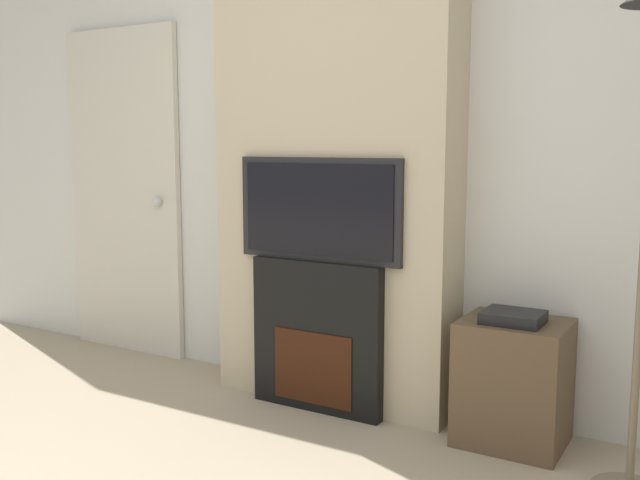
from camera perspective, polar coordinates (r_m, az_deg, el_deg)
The scene contains 6 objects.
wall_back at distance 3.69m, azimuth 2.57°, elevation 8.39°, with size 6.00×0.06×2.70m.
chimney_breast at distance 3.53m, azimuth 1.21°, elevation 8.43°, with size 1.26×0.29×2.70m.
fireplace at distance 3.53m, azimuth -0.01°, elevation -7.64°, with size 0.70×0.15×0.74m.
television at distance 3.42m, azimuth -0.03°, elevation 2.47°, with size 0.88×0.07×0.50m.
media_stand at distance 3.27m, azimuth 15.20°, elevation -10.80°, with size 0.45×0.38×0.60m.
entry_door at distance 4.62m, azimuth -15.37°, elevation 3.65°, with size 0.89×0.09×2.00m.
Camera 1 is at (1.74, -1.22, 1.31)m, focal length 40.00 mm.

